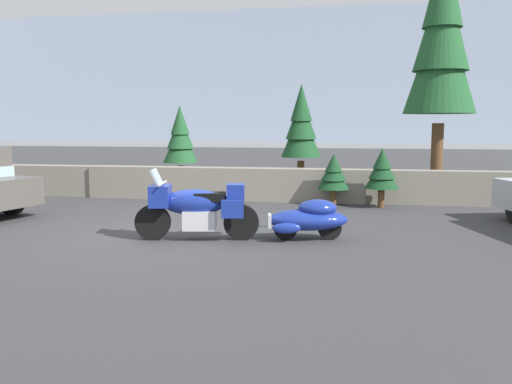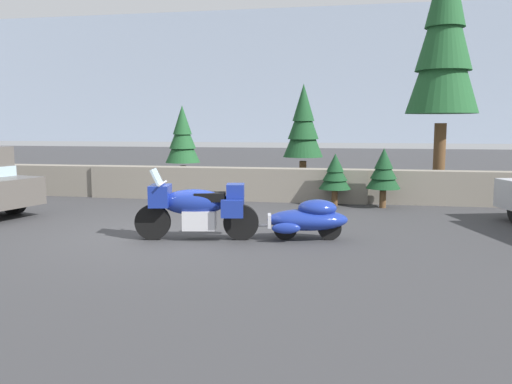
{
  "view_description": "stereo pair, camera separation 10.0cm",
  "coord_description": "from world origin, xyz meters",
  "px_view_note": "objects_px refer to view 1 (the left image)",
  "views": [
    {
      "loc": [
        3.49,
        -9.61,
        2.13
      ],
      "look_at": [
        1.76,
        0.35,
        0.85
      ],
      "focal_mm": 37.16,
      "sensor_mm": 36.0,
      "label": 1
    },
    {
      "loc": [
        3.59,
        -9.59,
        2.13
      ],
      "look_at": [
        1.76,
        0.35,
        0.85
      ],
      "focal_mm": 37.16,
      "sensor_mm": 36.0,
      "label": 2
    }
  ],
  "objects_px": {
    "pine_tree_tall": "(442,36)",
    "pine_tree_secondary": "(180,137)",
    "touring_motorcycle": "(196,207)",
    "car_shaped_trailer": "(308,218)",
    "pine_tree_far_right": "(301,125)"
  },
  "relations": [
    {
      "from": "touring_motorcycle",
      "to": "pine_tree_secondary",
      "type": "bearing_deg",
      "value": 110.01
    },
    {
      "from": "pine_tree_tall",
      "to": "pine_tree_secondary",
      "type": "relative_size",
      "value": 2.73
    },
    {
      "from": "touring_motorcycle",
      "to": "pine_tree_far_right",
      "type": "relative_size",
      "value": 0.67
    },
    {
      "from": "car_shaped_trailer",
      "to": "pine_tree_tall",
      "type": "height_order",
      "value": "pine_tree_tall"
    },
    {
      "from": "pine_tree_secondary",
      "to": "pine_tree_far_right",
      "type": "bearing_deg",
      "value": 2.6
    },
    {
      "from": "touring_motorcycle",
      "to": "car_shaped_trailer",
      "type": "relative_size",
      "value": 1.03
    },
    {
      "from": "car_shaped_trailer",
      "to": "pine_tree_secondary",
      "type": "bearing_deg",
      "value": 124.05
    },
    {
      "from": "pine_tree_tall",
      "to": "pine_tree_far_right",
      "type": "xyz_separation_m",
      "value": [
        -4.16,
        0.06,
        -2.6
      ]
    },
    {
      "from": "touring_motorcycle",
      "to": "car_shaped_trailer",
      "type": "distance_m",
      "value": 2.09
    },
    {
      "from": "pine_tree_tall",
      "to": "pine_tree_secondary",
      "type": "bearing_deg",
      "value": -179.16
    },
    {
      "from": "pine_tree_tall",
      "to": "touring_motorcycle",
      "type": "bearing_deg",
      "value": -125.97
    },
    {
      "from": "car_shaped_trailer",
      "to": "pine_tree_far_right",
      "type": "bearing_deg",
      "value": 96.2
    },
    {
      "from": "touring_motorcycle",
      "to": "car_shaped_trailer",
      "type": "bearing_deg",
      "value": 9.95
    },
    {
      "from": "pine_tree_tall",
      "to": "pine_tree_secondary",
      "type": "height_order",
      "value": "pine_tree_tall"
    },
    {
      "from": "touring_motorcycle",
      "to": "pine_tree_tall",
      "type": "relative_size",
      "value": 0.3
    }
  ]
}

